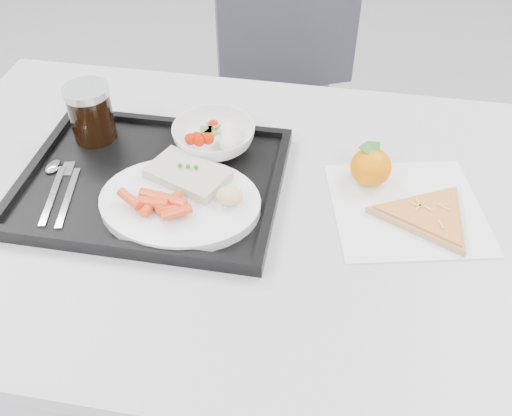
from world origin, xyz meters
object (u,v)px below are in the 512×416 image
Objects in this scene: table at (237,229)px; chair at (282,87)px; tray at (153,182)px; pizza_slice at (429,216)px; salad_bowl at (214,137)px; dinner_plate at (180,203)px; tangerine at (371,167)px; cola_glass at (91,112)px.

chair is at bearing 91.25° from table.
table is 0.17m from tray.
pizza_slice is (0.34, -0.71, 0.22)m from chair.
chair is 6.11× the size of salad_bowl.
pizza_slice is at bearing 2.01° from table.
dinner_plate is 2.86× the size of tangerine.
chair is 3.44× the size of dinner_plate.
chair is 0.72m from tangerine.
tray is 0.19m from cola_glass.
cola_glass is at bearing 144.40° from tray.
tangerine is at bearing 22.41° from table.
salad_bowl is 0.23m from cola_glass.
tangerine reaches higher than salad_bowl.
chair is 0.81m from dinner_plate.
chair is 9.84× the size of tangerine.
tangerine reaches higher than tray.
tray is at bearing -35.60° from cola_glass.
salad_bowl is at bearing 51.34° from tray.
dinner_plate is 1.78× the size of salad_bowl.
salad_bowl reaches higher than table.
tray is at bearing 174.07° from table.
tangerine reaches higher than dinner_plate.
salad_bowl reaches higher than pizza_slice.
tangerine is (0.31, 0.13, 0.01)m from dinner_plate.
dinner_plate is at bearing -153.24° from table.
salad_bowl is (0.02, 0.17, 0.01)m from dinner_plate.
cola_glass is at bearing -178.52° from salad_bowl.
tangerine is at bearing -2.97° from cola_glass.
table is at bearing -21.85° from cola_glass.
cola_glass is (-0.21, 0.16, 0.05)m from dinner_plate.
pizza_slice is at bearing -16.28° from salad_bowl.
chair reaches higher than tangerine.
cola_glass is 0.63m from pizza_slice.
table is at bearing -62.34° from salad_bowl.
pizza_slice reaches higher than table.
pizza_slice is (0.62, -0.11, -0.06)m from cola_glass.
cola_glass is (-0.28, -0.61, 0.28)m from chair.
dinner_plate is at bearing -37.39° from cola_glass.
salad_bowl is 1.41× the size of cola_glass.
tray is (-0.14, -0.71, 0.22)m from chair.
table is 0.33m from pizza_slice.
salad_bowl is at bearing 163.72° from pizza_slice.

